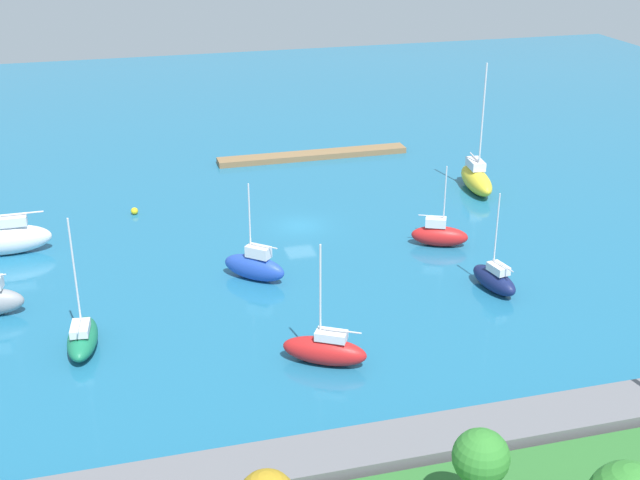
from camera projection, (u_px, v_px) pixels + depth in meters
name	position (u px, v px, depth m)	size (l,w,h in m)	color
water	(300.00, 226.00, 72.73)	(160.00, 160.00, 0.00)	#1E668C
pier_dock	(313.00, 155.00, 90.32)	(20.87, 2.12, 0.61)	olive
breakwater	(447.00, 442.00, 43.68)	(70.76, 3.29, 1.50)	slate
park_tree_midwest	(481.00, 458.00, 36.37)	(2.57, 2.57, 4.79)	brown
sailboat_red_lone_north	(439.00, 235.00, 68.48)	(4.93, 3.44, 6.93)	red
sailboat_white_inner_mooring	(5.00, 238.00, 66.78)	(7.29, 2.18, 13.14)	white
sailboat_navy_outer_mooring	(494.00, 279.00, 61.06)	(2.50, 4.87, 7.54)	#141E4C
sailboat_yellow_center_basin	(476.00, 179.00, 80.48)	(2.98, 7.28, 12.55)	yellow
sailboat_blue_far_south	(255.00, 266.00, 62.62)	(4.88, 4.57, 7.67)	#2347B2
sailboat_green_west_end	(82.00, 337.00, 53.40)	(2.43, 5.46, 9.04)	#19724C
sailboat_red_mid_basin	(325.00, 350.00, 51.74)	(5.54, 4.18, 8.16)	red
mooring_buoy_yellow	(134.00, 211.00, 75.13)	(0.64, 0.64, 0.64)	yellow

